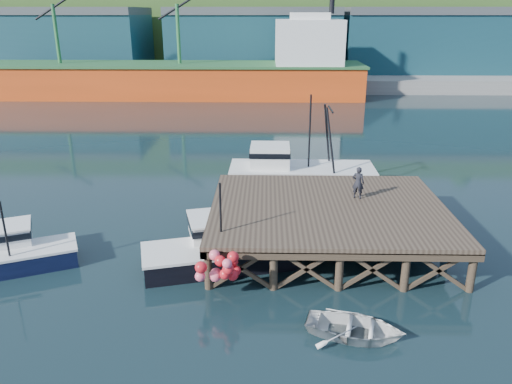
{
  "coord_description": "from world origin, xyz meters",
  "views": [
    {
      "loc": [
        2.3,
        -23.91,
        11.5
      ],
      "look_at": [
        1.74,
        2.0,
        2.11
      ],
      "focal_mm": 35.0,
      "sensor_mm": 36.0,
      "label": 1
    }
  ],
  "objects_px": {
    "boat_black": "(218,248)",
    "trawler": "(299,171)",
    "dinghy": "(355,328)",
    "boat_navy": "(11,253)",
    "dockworker": "(358,183)"
  },
  "relations": [
    {
      "from": "boat_black",
      "to": "trawler",
      "type": "distance_m",
      "value": 11.65
    },
    {
      "from": "dinghy",
      "to": "dockworker",
      "type": "bearing_deg",
      "value": 6.11
    },
    {
      "from": "boat_black",
      "to": "trawler",
      "type": "relative_size",
      "value": 0.78
    },
    {
      "from": "boat_black",
      "to": "trawler",
      "type": "xyz_separation_m",
      "value": [
        4.49,
        10.73,
        0.52
      ]
    },
    {
      "from": "boat_black",
      "to": "dockworker",
      "type": "relative_size",
      "value": 4.41
    },
    {
      "from": "trawler",
      "to": "dockworker",
      "type": "xyz_separation_m",
      "value": [
        2.67,
        -7.22,
        1.65
      ]
    },
    {
      "from": "boat_navy",
      "to": "dinghy",
      "type": "relative_size",
      "value": 1.69
    },
    {
      "from": "trawler",
      "to": "dockworker",
      "type": "distance_m",
      "value": 7.87
    },
    {
      "from": "boat_navy",
      "to": "trawler",
      "type": "relative_size",
      "value": 0.64
    },
    {
      "from": "dinghy",
      "to": "dockworker",
      "type": "distance_m",
      "value": 9.69
    },
    {
      "from": "boat_black",
      "to": "boat_navy",
      "type": "bearing_deg",
      "value": 168.41
    },
    {
      "from": "trawler",
      "to": "dinghy",
      "type": "height_order",
      "value": "trawler"
    },
    {
      "from": "dinghy",
      "to": "dockworker",
      "type": "xyz_separation_m",
      "value": [
        1.5,
        9.21,
        2.61
      ]
    },
    {
      "from": "trawler",
      "to": "dinghy",
      "type": "relative_size",
      "value": 2.66
    },
    {
      "from": "boat_navy",
      "to": "trawler",
      "type": "height_order",
      "value": "trawler"
    }
  ]
}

